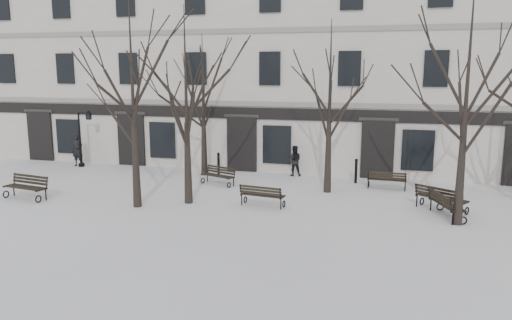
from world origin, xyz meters
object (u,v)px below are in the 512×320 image
(bench_0, at_px, (26,186))
(bench_4, at_px, (387,179))
(bench_5, at_px, (445,204))
(bench_2, at_px, (441,198))
(tree_1, at_px, (186,82))
(lamp_post, at_px, (83,134))
(bench_3, at_px, (219,175))
(bench_1, at_px, (262,195))
(tree_0, at_px, (132,76))
(tree_2, at_px, (468,73))

(bench_0, height_order, bench_4, bench_0)
(bench_0, distance_m, bench_5, 16.79)
(bench_2, bearing_deg, tree_1, 41.35)
(bench_4, relative_size, lamp_post, 0.55)
(bench_3, bearing_deg, bench_1, -26.47)
(tree_1, bearing_deg, tree_0, -149.30)
(tree_0, xyz_separation_m, bench_4, (9.53, 5.52, -4.67))
(tree_0, height_order, bench_5, tree_0)
(tree_0, xyz_separation_m, bench_5, (11.63, 1.60, -4.61))
(bench_2, height_order, bench_4, bench_2)
(bench_3, xyz_separation_m, lamp_post, (-8.67, 2.19, 1.36))
(bench_1, height_order, bench_3, bench_1)
(tree_2, xyz_separation_m, bench_2, (-0.42, 1.60, -4.72))
(tree_2, xyz_separation_m, bench_5, (-0.35, 0.76, -4.73))
(tree_0, bearing_deg, tree_1, 30.70)
(tree_2, height_order, bench_5, tree_2)
(bench_0, xyz_separation_m, bench_1, (9.86, 1.38, -0.06))
(lamp_post, bearing_deg, tree_0, -44.26)
(bench_1, distance_m, bench_5, 6.85)
(bench_5, bearing_deg, bench_2, -14.83)
(tree_1, height_order, bench_2, tree_1)
(bench_0, xyz_separation_m, bench_3, (6.93, 4.56, -0.08))
(bench_0, bearing_deg, tree_1, 19.15)
(bench_3, distance_m, bench_5, 10.18)
(tree_2, distance_m, bench_2, 5.00)
(bench_5, height_order, lamp_post, lamp_post)
(lamp_post, bearing_deg, bench_0, -75.59)
(bench_0, bearing_deg, bench_4, 30.62)
(bench_2, xyz_separation_m, bench_5, (0.07, -0.84, -0.01))
(tree_1, distance_m, bench_4, 10.00)
(tree_1, height_order, bench_1, tree_1)
(bench_0, xyz_separation_m, bench_4, (14.60, 5.64, -0.07))
(tree_2, relative_size, lamp_post, 2.67)
(tree_0, distance_m, bench_5, 12.62)
(tree_0, xyz_separation_m, bench_2, (11.56, 2.44, -4.60))
(bench_1, distance_m, bench_3, 4.32)
(bench_0, xyz_separation_m, bench_5, (16.70, 1.72, -0.02))
(bench_0, height_order, bench_2, bench_0)
(tree_1, height_order, bench_3, tree_1)
(tree_0, bearing_deg, bench_1, 14.77)
(tree_0, xyz_separation_m, lamp_post, (-6.80, 6.63, -3.31))
(tree_0, height_order, bench_4, tree_0)
(lamp_post, bearing_deg, bench_2, -12.86)
(tree_1, distance_m, bench_3, 5.57)
(bench_1, bearing_deg, bench_2, -162.08)
(lamp_post, bearing_deg, bench_4, -3.90)
(bench_3, distance_m, lamp_post, 9.04)
(bench_2, bearing_deg, bench_5, 128.10)
(tree_1, bearing_deg, bench_2, 8.11)
(tree_1, distance_m, lamp_post, 10.67)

